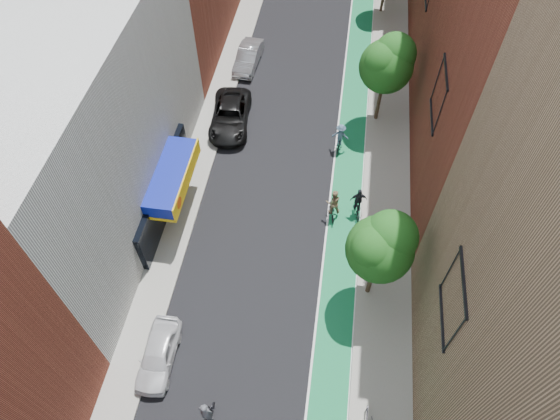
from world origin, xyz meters
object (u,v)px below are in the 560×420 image
at_px(parked_car_black, 230,116).
at_px(parked_car_silver, 248,57).
at_px(cyclist_lead, 207,416).
at_px(cyclist_lane_mid, 358,205).
at_px(cyclist_lane_near, 333,205).
at_px(parked_car_white, 158,354).
at_px(cyclist_lane_far, 340,138).

bearing_deg(parked_car_black, parked_car_silver, 84.65).
bearing_deg(cyclist_lead, cyclist_lane_mid, -107.86).
bearing_deg(parked_car_silver, cyclist_lane_near, -57.05).
relative_size(parked_car_white, cyclist_lead, 1.84).
xyz_separation_m(parked_car_black, cyclist_lane_mid, (9.30, -6.61, 0.01)).
bearing_deg(cyclist_lane_near, parked_car_black, -54.22).
bearing_deg(cyclist_lane_mid, parked_car_silver, -64.29).
distance_m(cyclist_lane_mid, cyclist_lane_far, 5.54).
distance_m(parked_car_silver, cyclist_lane_near, 15.94).
height_order(cyclist_lead, cyclist_lane_mid, cyclist_lead).
height_order(cyclist_lane_near, cyclist_lane_mid, cyclist_lane_near).
distance_m(parked_car_black, cyclist_lead, 20.17).
xyz_separation_m(cyclist_lead, cyclist_lane_near, (4.71, 12.89, 0.22)).
height_order(cyclist_lead, cyclist_lane_near, cyclist_lane_near).
distance_m(parked_car_white, cyclist_lane_mid, 14.24).
bearing_deg(parked_car_white, cyclist_lane_near, 51.83).
height_order(cyclist_lead, cyclist_lane_far, cyclist_lead).
distance_m(cyclist_lead, cyclist_lane_near, 13.73).
bearing_deg(cyclist_lane_far, cyclist_lane_near, 96.54).
relative_size(parked_car_white, cyclist_lane_far, 1.94).
height_order(parked_car_white, cyclist_lane_far, cyclist_lane_far).
distance_m(parked_car_white, cyclist_lane_near, 12.97).
bearing_deg(cyclist_lead, cyclist_lane_far, -97.04).
height_order(parked_car_white, cyclist_lane_mid, cyclist_lane_mid).
bearing_deg(cyclist_lane_far, parked_car_silver, -39.68).
height_order(parked_car_silver, cyclist_lane_far, cyclist_lane_far).
bearing_deg(cyclist_lane_far, cyclist_lead, 82.38).
height_order(parked_car_black, cyclist_lead, cyclist_lead).
bearing_deg(parked_car_black, parked_car_white, -95.35).
height_order(parked_car_silver, cyclist_lead, cyclist_lead).
bearing_deg(cyclist_lane_near, parked_car_silver, -72.85).
xyz_separation_m(parked_car_black, cyclist_lane_near, (7.80, -7.04, 0.19)).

